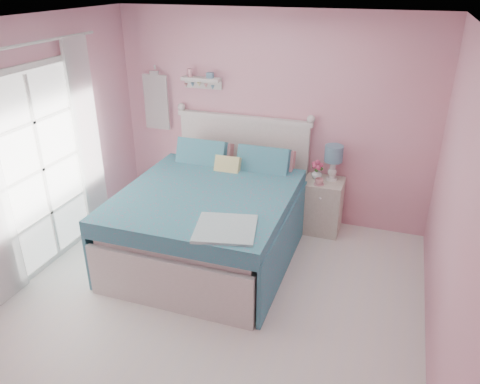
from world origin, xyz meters
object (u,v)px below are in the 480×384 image
Objects in this scene: bed at (213,218)px; teacup at (319,182)px; vase at (317,173)px; table_lamp at (334,156)px; nightstand at (322,206)px.

bed is 23.72× the size of teacup.
table_lamp is at bearing 9.54° from vase.
vase is (-0.18, -0.03, -0.23)m from table_lamp.
vase is (0.99, 0.94, 0.31)m from bed.
table_lamp is (0.08, 0.07, 0.64)m from nightstand.
vase is at bearing 110.17° from teacup.
nightstand is 0.39m from teacup.
teacup is (0.06, -0.17, -0.03)m from vase.
table_lamp is 0.35m from teacup.
vase is at bearing 42.86° from bed.
nightstand is 4.90× the size of vase.
nightstand is at bearing -135.81° from table_lamp.
bed reaches higher than table_lamp.
nightstand is (1.10, 0.89, -0.09)m from bed.
vase is 0.18m from teacup.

